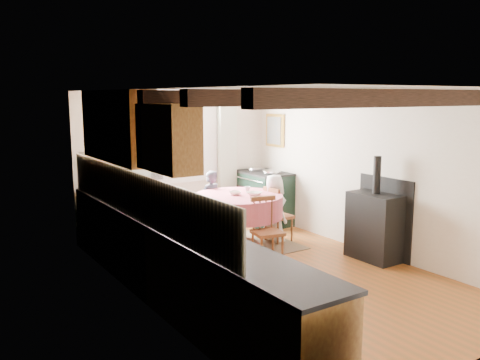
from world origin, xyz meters
TOP-DOWN VIEW (x-y plane):
  - floor at (0.00, 0.00)m, footprint 3.60×5.50m
  - ceiling at (0.00, 0.00)m, footprint 3.60×5.50m
  - wall_back at (0.00, 2.75)m, footprint 3.60×0.00m
  - wall_front at (0.00, -2.75)m, footprint 3.60×0.00m
  - wall_left at (-1.80, 0.00)m, footprint 0.00×5.50m
  - wall_right at (1.80, 0.00)m, footprint 0.00×5.50m
  - beam_a at (0.00, -2.00)m, footprint 3.60×0.16m
  - beam_b at (0.00, -1.00)m, footprint 3.60×0.16m
  - beam_c at (0.00, 0.00)m, footprint 3.60×0.16m
  - beam_d at (0.00, 1.00)m, footprint 3.60×0.16m
  - beam_e at (0.00, 2.00)m, footprint 3.60×0.16m
  - splash_left at (-1.78, 0.30)m, footprint 0.02×4.50m
  - splash_back at (-1.00, 2.73)m, footprint 1.40×0.02m
  - base_cabinet_left at (-1.50, 0.00)m, footprint 0.60×5.30m
  - base_cabinet_back at (-1.05, 2.45)m, footprint 1.30×0.60m
  - worktop_left at (-1.48, 0.00)m, footprint 0.64×5.30m
  - worktop_back at (-1.05, 2.43)m, footprint 1.30×0.64m
  - wall_cabinet_glass at (-1.63, 1.20)m, footprint 0.34×1.80m
  - wall_cabinet_solid at (-1.63, -0.30)m, footprint 0.34×0.90m
  - window_frame at (0.10, 2.73)m, footprint 1.34×0.03m
  - window_pane at (0.10, 2.74)m, footprint 1.20×0.01m
  - curtain_left at (-0.75, 2.65)m, footprint 0.35×0.10m
  - curtain_right at (0.95, 2.65)m, footprint 0.35×0.10m
  - curtain_rod at (0.10, 2.65)m, footprint 2.00×0.03m
  - wall_picture at (1.77, 2.30)m, footprint 0.04×0.50m
  - wall_plate at (1.05, 2.72)m, footprint 0.30×0.02m
  - rug at (0.26, 1.25)m, footprint 1.78×1.38m
  - dining_table at (0.26, 1.25)m, footprint 1.38×1.38m
  - chair_near at (0.22, 0.44)m, footprint 0.47×0.49m
  - chair_left at (-0.54, 1.20)m, footprint 0.41×0.39m
  - chair_right at (0.99, 1.16)m, footprint 0.42×0.40m
  - aga_range at (1.47, 2.24)m, footprint 0.69×1.07m
  - cast_iron_stove at (1.58, -0.31)m, footprint 0.45×0.75m
  - child_far at (0.20, 1.99)m, footprint 0.45×0.34m
  - child_right at (0.93, 1.21)m, footprint 0.42×0.58m
  - bowl_a at (0.44, 1.07)m, footprint 0.30×0.30m
  - bowl_b at (0.22, 1.27)m, footprint 0.24×0.24m
  - cup at (0.52, 1.37)m, footprint 0.11×0.11m
  - canister_tall at (-1.22, 2.38)m, footprint 0.14×0.14m
  - canister_wide at (-0.94, 2.45)m, footprint 0.16×0.16m

SIDE VIEW (x-z plane):
  - floor at x=0.00m, z-range 0.00..0.00m
  - rug at x=0.26m, z-range 0.00..0.01m
  - dining_table at x=0.26m, z-range 0.00..0.83m
  - base_cabinet_left at x=-1.50m, z-range 0.00..0.88m
  - base_cabinet_back at x=-1.05m, z-range 0.00..0.88m
  - chair_left at x=-0.54m, z-range 0.00..0.88m
  - chair_right at x=0.99m, z-range 0.00..0.90m
  - chair_near at x=0.22m, z-range 0.00..0.93m
  - aga_range at x=1.47m, z-range 0.00..0.99m
  - child_right at x=0.93m, z-range 0.00..1.09m
  - child_far at x=0.20m, z-range 0.00..1.12m
  - cast_iron_stove at x=1.58m, z-range 0.00..1.50m
  - bowl_a at x=0.44m, z-range 0.83..0.89m
  - bowl_b at x=0.22m, z-range 0.83..0.89m
  - cup at x=0.52m, z-range 0.83..0.92m
  - worktop_left at x=-1.48m, z-range 0.88..0.92m
  - worktop_back at x=-1.05m, z-range 0.88..0.92m
  - canister_wide at x=-0.94m, z-range 0.92..1.10m
  - canister_tall at x=-1.22m, z-range 0.92..1.16m
  - curtain_left at x=-0.75m, z-range 0.05..2.15m
  - curtain_right at x=0.95m, z-range 0.05..2.15m
  - wall_back at x=0.00m, z-range 0.00..2.40m
  - wall_front at x=0.00m, z-range 0.00..2.40m
  - wall_left at x=-1.80m, z-range 0.00..2.40m
  - wall_right at x=1.80m, z-range 0.00..2.40m
  - splash_left at x=-1.78m, z-range 0.92..1.48m
  - splash_back at x=-1.00m, z-range 0.92..1.48m
  - window_frame at x=0.10m, z-range 0.83..2.37m
  - window_pane at x=0.10m, z-range 0.90..2.30m
  - wall_picture at x=1.77m, z-range 1.40..2.00m
  - wall_plate at x=1.05m, z-range 1.55..1.85m
  - wall_cabinet_solid at x=-1.63m, z-range 1.55..2.25m
  - wall_cabinet_glass at x=-1.63m, z-range 1.50..2.40m
  - curtain_rod at x=0.10m, z-range 2.19..2.22m
  - beam_a at x=0.00m, z-range 2.23..2.39m
  - beam_b at x=0.00m, z-range 2.23..2.39m
  - beam_c at x=0.00m, z-range 2.23..2.39m
  - beam_d at x=0.00m, z-range 2.23..2.39m
  - beam_e at x=0.00m, z-range 2.23..2.39m
  - ceiling at x=0.00m, z-range 2.40..2.40m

